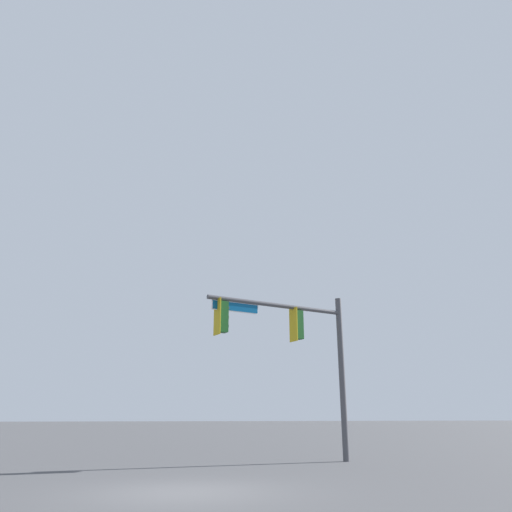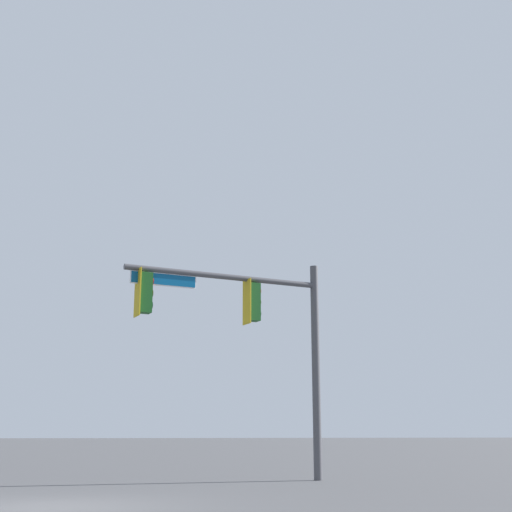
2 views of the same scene
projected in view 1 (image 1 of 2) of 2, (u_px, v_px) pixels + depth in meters
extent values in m
plane|color=#474749|center=(184.00, 493.00, 11.00)|extent=(400.00, 400.00, 0.00)
cylinder|color=#47474C|center=(342.00, 376.00, 19.64)|extent=(0.24, 0.24, 6.25)
cylinder|color=#47474C|center=(278.00, 305.00, 19.02)|extent=(5.76, 1.52, 0.16)
cube|color=gold|center=(293.00, 324.00, 19.14)|extent=(0.15, 0.51, 1.30)
cube|color=#144719|center=(298.00, 325.00, 19.23)|extent=(0.42, 0.39, 1.10)
cylinder|color=#144719|center=(297.00, 309.00, 19.42)|extent=(0.04, 0.04, 0.12)
cylinder|color=red|center=(302.00, 317.00, 19.43)|extent=(0.08, 0.22, 0.22)
cylinder|color=#392D05|center=(302.00, 325.00, 19.33)|extent=(0.08, 0.22, 0.22)
cylinder|color=black|center=(302.00, 334.00, 19.23)|extent=(0.08, 0.22, 0.22)
cube|color=gold|center=(217.00, 316.00, 17.61)|extent=(0.15, 0.51, 1.30)
cube|color=#144719|center=(222.00, 317.00, 17.70)|extent=(0.42, 0.39, 1.10)
cylinder|color=#144719|center=(222.00, 300.00, 17.89)|extent=(0.04, 0.04, 0.12)
cylinder|color=red|center=(227.00, 308.00, 17.90)|extent=(0.08, 0.22, 0.22)
cylinder|color=#392D05|center=(227.00, 317.00, 17.80)|extent=(0.08, 0.22, 0.22)
cylinder|color=black|center=(227.00, 327.00, 17.70)|extent=(0.08, 0.22, 0.22)
cube|color=#0A4C7F|center=(235.00, 307.00, 18.08)|extent=(1.79, 0.46, 0.31)
cube|color=white|center=(235.00, 307.00, 18.08)|extent=(1.85, 0.46, 0.37)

